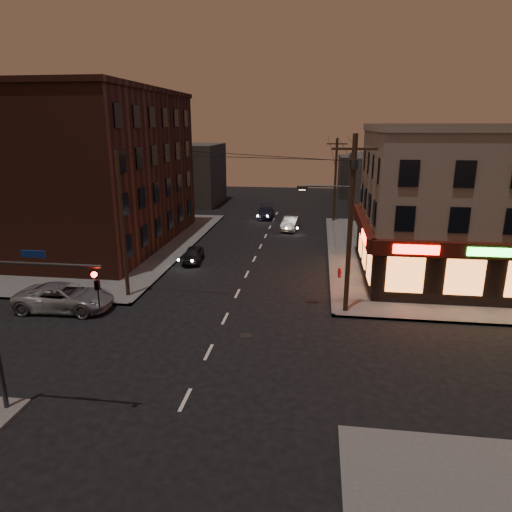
% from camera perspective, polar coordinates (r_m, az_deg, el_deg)
% --- Properties ---
extents(ground, '(120.00, 120.00, 0.00)m').
position_cam_1_polar(ground, '(22.65, -5.95, -11.87)').
color(ground, black).
rests_on(ground, ground).
extents(sidewalk_ne, '(24.00, 28.00, 0.15)m').
position_cam_1_polar(sidewalk_ne, '(41.88, 25.61, -0.03)').
color(sidewalk_ne, '#514F4C').
rests_on(sidewalk_ne, ground).
extents(sidewalk_nw, '(24.00, 28.00, 0.15)m').
position_cam_1_polar(sidewalk_nw, '(45.95, -22.48, 1.67)').
color(sidewalk_nw, '#514F4C').
rests_on(sidewalk_nw, ground).
extents(pizza_building, '(15.85, 12.85, 10.50)m').
position_cam_1_polar(pizza_building, '(35.00, 26.07, 5.88)').
color(pizza_building, gray).
rests_on(pizza_building, sidewalk_ne).
extents(brick_apartment, '(12.00, 20.00, 13.00)m').
position_cam_1_polar(brick_apartment, '(43.22, -19.35, 10.02)').
color(brick_apartment, '#482317').
rests_on(brick_apartment, sidewalk_nw).
extents(bg_building_ne_a, '(10.00, 12.00, 7.00)m').
position_cam_1_polar(bg_building_ne_a, '(58.52, 16.78, 8.52)').
color(bg_building_ne_a, '#3F3D3A').
rests_on(bg_building_ne_a, ground).
extents(bg_building_nw, '(9.00, 10.00, 8.00)m').
position_cam_1_polar(bg_building_nw, '(64.30, -8.64, 10.09)').
color(bg_building_nw, '#3F3D3A').
rests_on(bg_building_nw, ground).
extents(bg_building_ne_b, '(8.00, 8.00, 6.00)m').
position_cam_1_polar(bg_building_ne_b, '(72.13, 13.52, 9.68)').
color(bg_building_ne_b, '#3F3D3A').
rests_on(bg_building_ne_b, ground).
extents(utility_pole_main, '(4.20, 0.44, 10.00)m').
position_cam_1_polar(utility_pole_main, '(25.70, 11.51, 4.96)').
color(utility_pole_main, '#382619').
rests_on(utility_pole_main, sidewalk_ne).
extents(utility_pole_far, '(0.26, 0.26, 9.00)m').
position_cam_1_polar(utility_pole_far, '(51.76, 9.88, 9.32)').
color(utility_pole_far, '#382619').
rests_on(utility_pole_far, sidewalk_ne).
extents(utility_pole_west, '(0.24, 0.24, 9.00)m').
position_cam_1_polar(utility_pole_west, '(29.05, -16.34, 3.67)').
color(utility_pole_west, '#382619').
rests_on(utility_pole_west, sidewalk_nw).
extents(traffic_signal, '(4.49, 0.32, 6.47)m').
position_cam_1_polar(traffic_signal, '(18.51, -27.77, -6.22)').
color(traffic_signal, '#333538').
rests_on(traffic_signal, ground).
extents(suv_cross, '(5.73, 2.79, 1.57)m').
position_cam_1_polar(suv_cross, '(29.27, -22.81, -4.78)').
color(suv_cross, gray).
rests_on(suv_cross, ground).
extents(sedan_near, '(1.74, 3.65, 1.21)m').
position_cam_1_polar(sedan_near, '(36.59, -7.87, 0.14)').
color(sedan_near, black).
rests_on(sedan_near, ground).
extents(sedan_mid, '(1.94, 4.28, 1.36)m').
position_cam_1_polar(sedan_mid, '(47.59, 4.33, 4.08)').
color(sedan_mid, gray).
rests_on(sedan_mid, ground).
extents(sedan_far, '(2.14, 4.68, 1.33)m').
position_cam_1_polar(sedan_far, '(53.72, 1.23, 5.50)').
color(sedan_far, black).
rests_on(sedan_far, ground).
extents(fire_hydrant, '(0.31, 0.31, 0.71)m').
position_cam_1_polar(fire_hydrant, '(32.79, 10.40, -1.99)').
color(fire_hydrant, maroon).
rests_on(fire_hydrant, sidewalk_ne).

